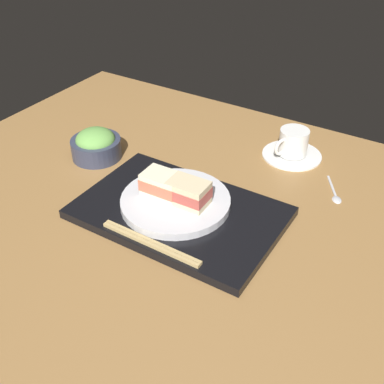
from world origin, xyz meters
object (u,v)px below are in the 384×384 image
sandwich_near (162,184)px  chopsticks_pair (151,243)px  sandwich_plate (176,202)px  sandwich_far (188,193)px  salad_bowl (96,145)px  coffee_cup (293,146)px  teaspoon (335,194)px

sandwich_near → chopsticks_pair: sandwich_near is taller
sandwich_plate → sandwich_far: size_ratio=2.75×
sandwich_plate → chopsticks_pair: 12.92cm
sandwich_near → salad_bowl: (-25.47, 8.44, -2.66)cm
coffee_cup → sandwich_plate: bearing=-109.5°
sandwich_near → teaspoon: (29.51, 23.18, -5.63)cm
sandwich_far → chopsticks_pair: size_ratio=0.38×
salad_bowl → teaspoon: size_ratio=1.26×
sandwich_near → sandwich_far: (6.08, 0.22, 0.03)cm
sandwich_plate → sandwich_near: size_ratio=2.73×
sandwich_far → chopsticks_pair: (-0.29, -12.73, -3.79)cm
sandwich_near → coffee_cup: 37.08cm
salad_bowl → sandwich_far: bearing=-14.6°
chopsticks_pair → teaspoon: (23.72, 35.69, -1.87)cm
sandwich_far → coffee_cup: sandwich_far is taller
salad_bowl → coffee_cup: size_ratio=0.83×
sandwich_plate → chopsticks_pair: bearing=-77.7°
chopsticks_pair → teaspoon: bearing=56.4°
sandwich_plate → coffee_cup: 35.72cm
teaspoon → salad_bowl: bearing=-165.0°
sandwich_plate → sandwich_far: sandwich_far is taller
sandwich_plate → salad_bowl: bearing=163.7°
chopsticks_pair → coffee_cup: coffee_cup is taller
sandwich_near → teaspoon: bearing=38.2°
sandwich_near → sandwich_plate: bearing=2.1°
chopsticks_pair → sandwich_near: bearing=114.8°
coffee_cup → teaspoon: bearing=-36.1°
sandwich_plate → teaspoon: size_ratio=2.35×
salad_bowl → teaspoon: (54.98, 14.74, -2.98)cm
chopsticks_pair → salad_bowl: bearing=146.2°
sandwich_plate → sandwich_near: 4.48cm
chopsticks_pair → sandwich_far: bearing=88.7°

